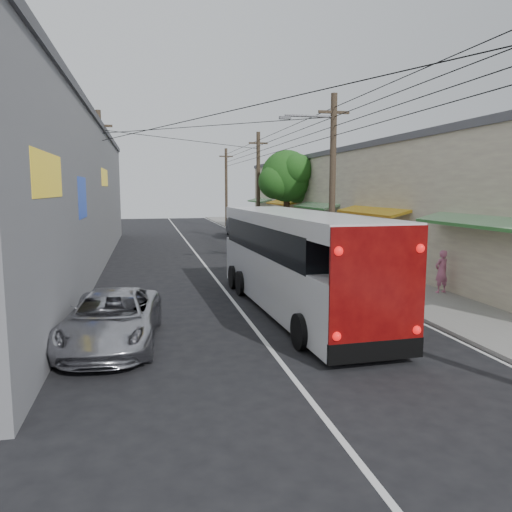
% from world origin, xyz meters
% --- Properties ---
extents(ground, '(120.00, 120.00, 0.00)m').
position_xyz_m(ground, '(0.00, 0.00, 0.00)').
color(ground, black).
rests_on(ground, ground).
extents(sidewalk, '(3.00, 80.00, 0.12)m').
position_xyz_m(sidewalk, '(6.50, 20.00, 0.06)').
color(sidewalk, slate).
rests_on(sidewalk, ground).
extents(building_right, '(7.09, 40.00, 6.25)m').
position_xyz_m(building_right, '(10.99, 22.00, 3.15)').
color(building_right, beige).
rests_on(building_right, ground).
extents(building_left, '(7.20, 36.00, 7.25)m').
position_xyz_m(building_left, '(-8.50, 18.00, 3.65)').
color(building_left, gray).
rests_on(building_left, ground).
extents(utility_poles, '(11.80, 45.28, 8.00)m').
position_xyz_m(utility_poles, '(3.13, 20.33, 4.13)').
color(utility_poles, '#473828').
rests_on(utility_poles, ground).
extents(street_tree, '(4.40, 4.00, 6.60)m').
position_xyz_m(street_tree, '(6.87, 26.02, 4.67)').
color(street_tree, '#3F2B19').
rests_on(street_tree, ground).
extents(coach_bus, '(2.87, 11.07, 3.17)m').
position_xyz_m(coach_bus, '(1.70, 7.16, 1.64)').
color(coach_bus, white).
rests_on(coach_bus, ground).
extents(jeepney, '(2.63, 5.00, 1.34)m').
position_xyz_m(jeepney, '(-3.80, 4.60, 0.67)').
color(jeepney, '#BABAC1').
rests_on(jeepney, ground).
extents(parked_suv, '(2.41, 5.81, 1.68)m').
position_xyz_m(parked_suv, '(3.80, 13.00, 0.84)').
color(parked_suv, '#A8A9B1').
rests_on(parked_suv, ground).
extents(parked_car_mid, '(1.97, 4.26, 1.41)m').
position_xyz_m(parked_car_mid, '(3.90, 20.98, 0.71)').
color(parked_car_mid, '#25252A').
rests_on(parked_car_mid, ground).
extents(parked_car_far, '(1.93, 4.79, 1.55)m').
position_xyz_m(parked_car_far, '(4.55, 32.80, 0.77)').
color(parked_car_far, black).
rests_on(parked_car_far, ground).
extents(pedestrian_near, '(0.64, 0.50, 1.57)m').
position_xyz_m(pedestrian_near, '(7.60, 8.08, 0.90)').
color(pedestrian_near, '#C3678A').
rests_on(pedestrian_near, sidewalk).
extents(pedestrian_far, '(0.91, 0.83, 1.51)m').
position_xyz_m(pedestrian_far, '(5.40, 13.20, 0.88)').
color(pedestrian_far, '#96B4DA').
rests_on(pedestrian_far, sidewalk).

